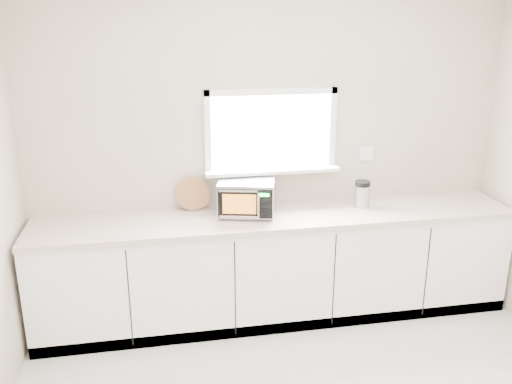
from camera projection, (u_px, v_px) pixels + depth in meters
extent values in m
cube|color=beige|center=(270.00, 154.00, 4.54)|extent=(4.00, 0.02, 2.70)
cube|color=white|center=(271.00, 131.00, 4.46)|extent=(1.00, 0.02, 0.60)
cube|color=white|center=(272.00, 171.00, 4.50)|extent=(1.12, 0.16, 0.03)
cube|color=white|center=(272.00, 92.00, 4.35)|extent=(1.10, 0.04, 0.05)
cube|color=white|center=(271.00, 170.00, 4.55)|extent=(1.10, 0.04, 0.05)
cube|color=white|center=(208.00, 134.00, 4.36)|extent=(0.05, 0.04, 0.70)
cube|color=white|center=(332.00, 129.00, 4.54)|extent=(0.05, 0.04, 0.70)
cube|color=white|center=(366.00, 153.00, 4.69)|extent=(0.12, 0.01, 0.12)
cube|color=white|center=(277.00, 268.00, 4.54)|extent=(3.92, 0.60, 0.88)
cube|color=beige|center=(278.00, 217.00, 4.39)|extent=(3.92, 0.64, 0.04)
cylinder|color=black|center=(222.00, 218.00, 4.29)|extent=(0.02, 0.02, 0.01)
cylinder|color=black|center=(226.00, 207.00, 4.54)|extent=(0.02, 0.02, 0.01)
cylinder|color=black|center=(269.00, 219.00, 4.27)|extent=(0.02, 0.02, 0.01)
cylinder|color=black|center=(270.00, 208.00, 4.52)|extent=(0.02, 0.02, 0.01)
cube|color=#B0B3B8|center=(247.00, 197.00, 4.36)|extent=(0.51, 0.43, 0.26)
cube|color=black|center=(245.00, 204.00, 4.19)|extent=(0.41, 0.11, 0.23)
cube|color=#FF9E26|center=(239.00, 204.00, 4.19)|extent=(0.25, 0.07, 0.16)
cylinder|color=silver|center=(258.00, 205.00, 4.17)|extent=(0.02, 0.02, 0.21)
cube|color=black|center=(264.00, 205.00, 4.18)|extent=(0.10, 0.03, 0.23)
cube|color=#19FF33|center=(264.00, 195.00, 4.15)|extent=(0.07, 0.02, 0.02)
cube|color=silver|center=(247.00, 181.00, 4.32)|extent=(0.51, 0.43, 0.01)
cube|color=#4F331C|center=(256.00, 204.00, 4.30)|extent=(0.14, 0.21, 0.23)
cube|color=black|center=(252.00, 194.00, 4.23)|extent=(0.02, 0.04, 0.08)
cube|color=black|center=(255.00, 193.00, 4.22)|extent=(0.02, 0.04, 0.08)
cube|color=black|center=(259.00, 195.00, 4.22)|extent=(0.02, 0.04, 0.08)
cube|color=black|center=(254.00, 191.00, 4.22)|extent=(0.02, 0.04, 0.08)
cube|color=black|center=(258.00, 191.00, 4.21)|extent=(0.02, 0.04, 0.08)
cylinder|color=#9B633C|center=(193.00, 194.00, 4.46)|extent=(0.28, 0.07, 0.28)
cylinder|color=#B0B3B8|center=(362.00, 196.00, 4.54)|extent=(0.17, 0.17, 0.19)
cylinder|color=black|center=(363.00, 183.00, 4.51)|extent=(0.16, 0.16, 0.04)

